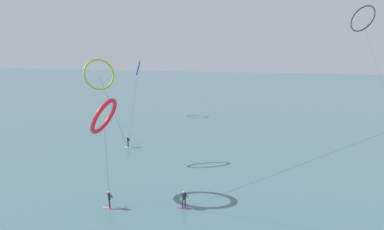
# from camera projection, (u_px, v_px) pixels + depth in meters

# --- Properties ---
(sea_water) EXTENTS (400.00, 200.00, 0.08)m
(sea_water) POSITION_uv_depth(u_px,v_px,m) (263.00, 93.00, 118.47)
(sea_water) COLOR #476B75
(sea_water) RESTS_ON ground
(surfer_coral) EXTENTS (1.40, 0.73, 1.70)m
(surfer_coral) POSITION_uv_depth(u_px,v_px,m) (109.00, 201.00, 32.74)
(surfer_coral) COLOR #EA7260
(surfer_coral) RESTS_ON ground
(surfer_violet) EXTENTS (1.40, 0.73, 1.70)m
(surfer_violet) POSITION_uv_depth(u_px,v_px,m) (184.00, 201.00, 32.74)
(surfer_violet) COLOR purple
(surfer_violet) RESTS_ON ground
(surfer_ivory) EXTENTS (1.40, 0.71, 1.70)m
(surfer_ivory) POSITION_uv_depth(u_px,v_px,m) (128.00, 143.00, 52.95)
(surfer_ivory) COLOR silver
(surfer_ivory) RESTS_ON ground
(kite_cobalt) EXTENTS (10.76, 26.63, 12.19)m
(kite_cobalt) POSITION_uv_depth(u_px,v_px,m) (138.00, 68.00, 77.20)
(kite_cobalt) COLOR #2647B7
(kite_cobalt) RESTS_ON ground
(kite_crimson) EXTENTS (3.26, 5.25, 10.02)m
(kite_crimson) POSITION_uv_depth(u_px,v_px,m) (104.00, 116.00, 34.91)
(kite_crimson) COLOR red
(kite_crimson) RESTS_ON ground
(kite_lime) EXTENTS (3.57, 8.07, 13.47)m
(kite_lime) POSITION_uv_depth(u_px,v_px,m) (99.00, 74.00, 45.40)
(kite_lime) COLOR #8CC62D
(kite_lime) RESTS_ON ground
(kite_charcoal) EXTENTS (4.51, 43.87, 21.95)m
(kite_charcoal) POSITION_uv_depth(u_px,v_px,m) (362.00, 19.00, 59.26)
(kite_charcoal) COLOR black
(kite_charcoal) RESTS_ON ground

